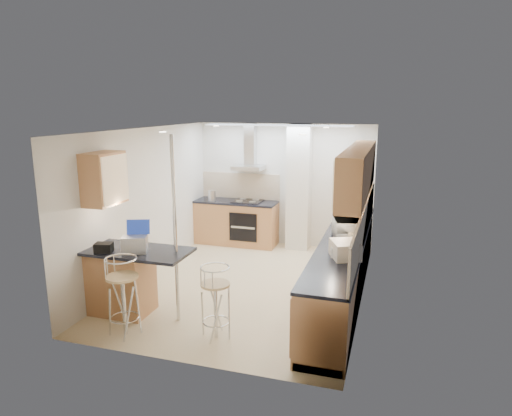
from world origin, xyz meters
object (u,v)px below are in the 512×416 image
(bar_stool_near, at_px, (123,296))
(bar_stool_end, at_px, (216,302))
(microwave, at_px, (347,229))
(laptop, at_px, (135,244))
(bread_bin, at_px, (345,250))

(bar_stool_near, distance_m, bar_stool_end, 1.17)
(microwave, relative_size, laptop, 1.77)
(microwave, xyz_separation_m, bread_bin, (0.06, -0.85, -0.05))
(microwave, relative_size, bar_stool_near, 0.55)
(microwave, bearing_deg, bread_bin, 168.91)
(laptop, bearing_deg, microwave, 7.95)
(bar_stool_near, distance_m, bread_bin, 2.88)
(bar_stool_end, bearing_deg, bread_bin, -36.48)
(laptop, relative_size, bar_stool_near, 0.31)
(bar_stool_end, bearing_deg, bar_stool_near, 126.79)
(bar_stool_near, xyz_separation_m, bar_stool_end, (1.14, 0.27, -0.04))
(laptop, distance_m, bar_stool_end, 1.37)
(microwave, distance_m, bar_stool_end, 2.29)
(microwave, height_order, bar_stool_end, microwave)
(bar_stool_end, height_order, bread_bin, bread_bin)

